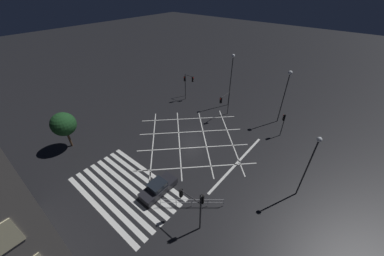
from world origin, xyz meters
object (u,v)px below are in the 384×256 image
traffic_light_median_north (224,101)px  street_lamp_east (287,85)px  traffic_light_se_cross (202,206)px  street_lamp_far (311,159)px  waiting_car (158,188)px  traffic_light_nw_cross (185,83)px  traffic_light_se_main (189,202)px  street_lamp_west (232,71)px  street_tree_near (63,124)px  traffic_light_ne_main (283,121)px  traffic_light_nw_main (189,81)px

traffic_light_median_north → street_lamp_east: bearing=121.9°
traffic_light_se_cross → street_lamp_far: street_lamp_far is taller
waiting_car → traffic_light_nw_cross: bearing=33.7°
traffic_light_se_cross → traffic_light_se_main: 1.37m
traffic_light_nw_cross → waiting_car: (11.94, -17.91, -2.60)m
street_lamp_west → street_lamp_east: bearing=2.3°
street_lamp_west → street_lamp_far: bearing=-37.2°
street_tree_near → traffic_light_median_north: bearing=58.5°
traffic_light_median_north → street_tree_near: (-11.83, -19.34, 0.47)m
traffic_light_nw_cross → street_tree_near: bearing=-8.0°
traffic_light_nw_cross → traffic_light_ne_main: 18.03m
street_lamp_east → street_lamp_far: 14.37m
street_lamp_west → waiting_car: bearing=-77.9°
street_lamp_east → waiting_car: street_lamp_east is taller
traffic_light_nw_cross → street_lamp_east: street_lamp_east is taller
traffic_light_ne_main → street_lamp_west: 11.69m
traffic_light_median_north → waiting_car: size_ratio=0.98×
traffic_light_nw_cross → street_lamp_far: bearing=69.4°
traffic_light_nw_cross → street_lamp_east: (16.33, 3.72, 2.98)m
traffic_light_se_main → street_lamp_far: street_lamp_far is taller
street_lamp_west → waiting_car: (4.57, -21.27, -5.61)m
traffic_light_nw_main → waiting_car: (11.86, -19.07, -2.58)m
traffic_light_ne_main → street_lamp_far: 10.78m
traffic_light_median_north → traffic_light_se_main: 19.06m
traffic_light_se_cross → traffic_light_ne_main: size_ratio=1.30×
waiting_car → traffic_light_se_main: bearing=-95.3°
traffic_light_se_main → street_lamp_west: size_ratio=0.42×
traffic_light_se_cross → street_tree_near: 20.80m
street_lamp_east → street_lamp_far: size_ratio=1.10×
traffic_light_se_cross → street_lamp_west: street_lamp_west is taller
traffic_light_nw_cross → street_tree_near: (-2.85, -20.19, 0.27)m
traffic_light_median_north → street_tree_near: bearing=-31.5°
traffic_light_nw_cross → street_lamp_far: (23.34, -8.77, 1.76)m
traffic_light_nw_main → traffic_light_nw_cross: size_ratio=0.97×
traffic_light_se_cross → street_lamp_west: bearing=25.9°
street_lamp_far → traffic_light_ne_main: bearing=120.5°
traffic_light_nw_main → traffic_light_median_north: size_ratio=1.07×
street_tree_near → street_lamp_east: bearing=51.3°
street_lamp_far → street_lamp_west: bearing=142.8°
traffic_light_se_cross → traffic_light_nw_main: 26.28m
traffic_light_nw_cross → traffic_light_ne_main: bearing=90.9°
waiting_car → traffic_light_ne_main: bearing=-18.5°
traffic_light_median_north → traffic_light_ne_main: bearing=97.1°
street_lamp_east → traffic_light_nw_cross: bearing=-167.2°
traffic_light_nw_cross → waiting_car: 21.68m
traffic_light_ne_main → street_lamp_east: 5.33m
traffic_light_se_main → street_lamp_west: (-9.20, 21.69, 3.47)m
street_lamp_west → traffic_light_ne_main: bearing=-16.2°
traffic_light_ne_main → street_tree_near: 29.24m
traffic_light_nw_main → street_lamp_far: street_lamp_far is taller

